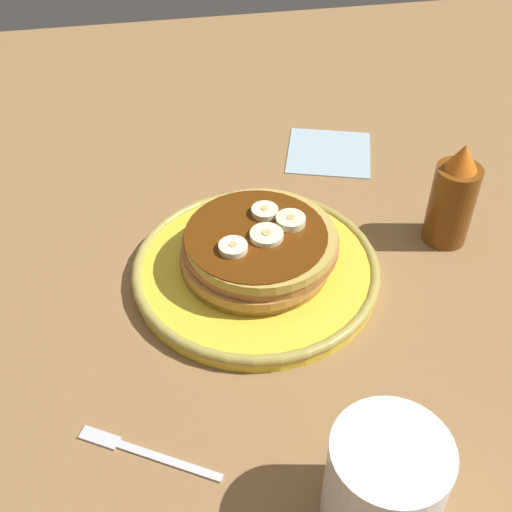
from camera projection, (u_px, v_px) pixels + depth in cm
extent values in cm
cube|color=olive|center=(256.00, 286.00, 71.30)|extent=(140.00, 140.00, 3.00)
cylinder|color=yellow|center=(256.00, 271.00, 69.74)|extent=(26.06, 26.06, 1.63)
torus|color=#A49342|center=(256.00, 267.00, 69.35)|extent=(26.42, 26.42, 1.14)
cylinder|color=olive|center=(251.00, 259.00, 69.16)|extent=(15.97, 15.97, 1.06)
cylinder|color=#BD843D|center=(252.00, 254.00, 68.11)|extent=(15.70, 15.70, 1.06)
cylinder|color=#A86438|center=(261.00, 242.00, 67.85)|extent=(16.33, 16.33, 1.06)
cylinder|color=tan|center=(261.00, 238.00, 66.79)|extent=(15.62, 15.62, 1.06)
cylinder|color=#592B0A|center=(256.00, 234.00, 66.26)|extent=(14.71, 14.71, 0.16)
cylinder|color=beige|center=(267.00, 236.00, 65.65)|extent=(3.42, 3.42, 0.73)
cylinder|color=tan|center=(267.00, 233.00, 65.37)|extent=(0.96, 0.96, 0.08)
cylinder|color=#F3ECBD|center=(265.00, 212.00, 68.38)|extent=(2.84, 2.84, 0.86)
cylinder|color=tan|center=(265.00, 208.00, 68.06)|extent=(0.80, 0.80, 0.08)
cylinder|color=beige|center=(291.00, 221.00, 67.17)|extent=(3.09, 3.09, 0.98)
cylinder|color=tan|center=(291.00, 217.00, 66.82)|extent=(0.87, 0.87, 0.08)
cylinder|color=#FBF0C6|center=(233.00, 248.00, 64.21)|extent=(2.90, 2.90, 0.83)
cylinder|color=tan|center=(233.00, 244.00, 63.91)|extent=(0.81, 0.81, 0.08)
cylinder|color=white|center=(384.00, 485.00, 47.28)|extent=(8.72, 8.72, 9.67)
cylinder|color=black|center=(391.00, 457.00, 44.67)|extent=(7.42, 7.42, 0.58)
cube|color=#99B2BF|center=(329.00, 152.00, 87.80)|extent=(13.75, 13.75, 0.30)
cube|color=silver|center=(169.00, 460.00, 53.81)|extent=(5.32, 8.59, 0.50)
cube|color=silver|center=(99.00, 437.00, 55.42)|extent=(2.83, 3.66, 0.50)
cylinder|color=brown|center=(451.00, 205.00, 71.81)|extent=(4.99, 4.99, 9.54)
cone|color=orange|center=(463.00, 157.00, 67.58)|extent=(3.49, 3.49, 2.99)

